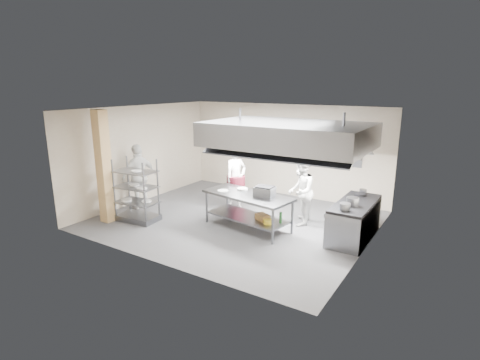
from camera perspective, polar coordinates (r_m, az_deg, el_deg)
The scene contains 23 objects.
floor at distance 10.34m, azimuth -0.69°, elevation -6.10°, with size 7.00×7.00×0.00m, color #3A3A3C.
ceiling at distance 9.71m, azimuth -0.75°, elevation 10.73°, with size 7.00×7.00×0.00m, color silver.
wall_back at distance 12.50m, azimuth 6.78°, elevation 4.53°, with size 7.00×7.00×0.00m, color #B4A48F.
wall_left at distance 12.14m, azimuth -14.77°, elevation 3.86°, with size 6.00×6.00×0.00m, color #B4A48F.
wall_right at distance 8.59m, azimuth 19.30°, elevation -0.73°, with size 6.00×6.00×0.00m, color #B4A48F.
column at distance 10.48m, azimuth -20.04°, elevation 1.85°, with size 0.30×0.30×3.00m, color tan.
exhaust_hood at distance 9.49m, azimuth 7.25°, elevation 6.89°, with size 4.00×2.50×0.60m, color gray.
hood_strip_a at distance 9.94m, azimuth 2.47°, elevation 5.47°, with size 1.60×0.12×0.04m, color white.
hood_strip_b at distance 9.20m, azimuth 12.29°, elevation 4.42°, with size 1.60×0.12×0.04m, color white.
wall_shelf at distance 11.70m, azimuth 14.43°, elevation 3.50°, with size 1.50×0.28×0.04m, color gray.
island at distance 9.65m, azimuth 1.18°, elevation -4.76°, with size 2.34×0.98×0.91m, color slate, non-canonical shape.
island_worktop at distance 9.52m, azimuth 1.19°, elevation -2.34°, with size 2.34×0.98×0.06m, color gray.
island_undershelf at distance 9.70m, azimuth 1.17°, elevation -5.63°, with size 2.15×0.88×0.04m, color slate.
pass_rack at distance 10.45m, azimuth -15.55°, elevation -1.51°, with size 1.13×0.66×1.70m, color gray, non-canonical shape.
cooking_range at distance 9.46m, azimuth 16.99°, elevation -6.03°, with size 0.80×2.00×0.84m, color gray.
range_top at distance 9.32m, azimuth 17.19°, elevation -3.44°, with size 0.78×1.96×0.06m, color black.
chef_head at distance 10.87m, azimuth -0.63°, elevation 0.20°, with size 0.70×0.46×1.91m, color silver.
chef_line at distance 9.92m, azimuth 9.22°, elevation -1.73°, with size 0.87×0.68×1.79m, color silver.
chef_plating at distance 11.48m, azimuth -15.11°, elevation 0.51°, with size 1.13×0.47×1.93m, color white.
griddle at distance 9.33m, azimuth 3.76°, elevation -1.78°, with size 0.48×0.37×0.23m, color slate.
wicker_basket at distance 9.41m, azimuth 3.46°, elevation -5.66°, with size 0.35×0.24×0.15m, color olive.
stockpot at distance 9.01m, azimuth 16.77°, elevation -3.16°, with size 0.28×0.28×0.20m, color gray.
plate_stack at distance 10.54m, azimuth -15.44°, elevation -3.10°, with size 0.28×0.28×0.05m, color white.
Camera 1 is at (5.26, -8.13, 3.62)m, focal length 28.00 mm.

